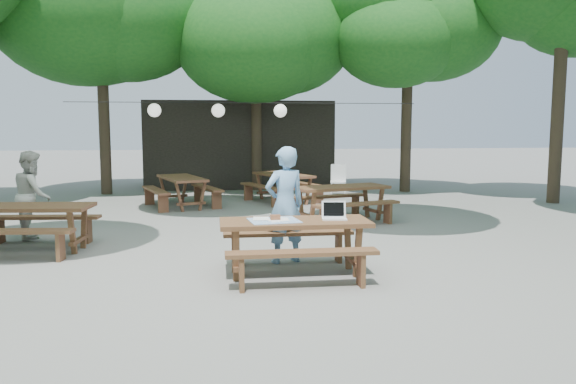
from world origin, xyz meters
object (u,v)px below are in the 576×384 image
(second_person, at_px, (32,195))
(main_picnic_table, at_px, (295,247))
(picnic_table_nw, at_px, (28,228))
(plastic_chair, at_px, (338,187))
(woman, at_px, (285,205))

(second_person, bearing_deg, main_picnic_table, -140.94)
(main_picnic_table, bearing_deg, picnic_table_nw, 154.01)
(main_picnic_table, relative_size, plastic_chair, 2.22)
(second_person, distance_m, plastic_chair, 8.62)
(woman, bearing_deg, picnic_table_nw, -36.23)
(picnic_table_nw, xyz_separation_m, plastic_chair, (6.52, 6.45, -0.13))
(picnic_table_nw, height_order, woman, woman)
(woman, relative_size, plastic_chair, 1.90)
(picnic_table_nw, bearing_deg, woman, -11.59)
(second_person, xyz_separation_m, plastic_chair, (6.78, 5.30, -0.53))
(woman, relative_size, second_person, 1.09)
(second_person, bearing_deg, plastic_chair, -66.94)
(plastic_chair, bearing_deg, main_picnic_table, -93.82)
(main_picnic_table, bearing_deg, woman, 93.23)
(second_person, bearing_deg, picnic_table_nw, 177.57)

